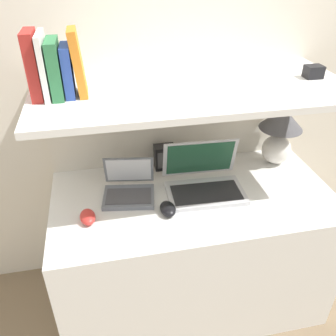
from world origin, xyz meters
TOP-DOWN VIEW (x-y plane):
  - wall_back at (0.00, 0.74)m, footprint 6.00×0.05m
  - desk at (0.00, 0.34)m, footprint 1.34×0.68m
  - back_riser at (0.00, 0.70)m, footprint 1.34×0.04m
  - shelf at (0.00, 0.41)m, footprint 1.34×0.61m
  - table_lamp at (0.51, 0.54)m, footprint 0.22×0.22m
  - laptop_large at (0.06, 0.37)m, footprint 0.38×0.30m
  - laptop_small at (-0.30, 0.40)m, footprint 0.27×0.25m
  - computer_mouse at (-0.15, 0.24)m, footprint 0.07×0.11m
  - second_mouse at (-0.50, 0.25)m, footprint 0.08×0.11m
  - router_box at (-0.09, 0.61)m, footprint 0.11×0.07m
  - book_red at (-0.62, 0.41)m, footprint 0.04×0.14m
  - book_white at (-0.58, 0.41)m, footprint 0.02×0.18m
  - book_green at (-0.55, 0.41)m, footprint 0.04×0.16m
  - book_blue at (-0.50, 0.41)m, footprint 0.04×0.13m
  - book_orange at (-0.46, 0.41)m, footprint 0.05×0.13m
  - shelf_gadget at (0.54, 0.41)m, footprint 0.08×0.06m

SIDE VIEW (x-z plane):
  - desk at x=0.00m, z-range 0.00..0.72m
  - back_riser at x=0.00m, z-range 0.00..1.21m
  - computer_mouse at x=-0.15m, z-range 0.72..0.77m
  - second_mouse at x=-0.50m, z-range 0.72..0.77m
  - laptop_small at x=-0.30m, z-range 0.67..0.84m
  - laptop_large at x=0.06m, z-range 0.66..0.88m
  - router_box at x=-0.09m, z-range 0.72..0.85m
  - table_lamp at x=0.51m, z-range 0.75..1.07m
  - wall_back at x=0.00m, z-range 0.00..2.40m
  - shelf at x=0.00m, z-range 1.21..1.24m
  - shelf_gadget at x=0.54m, z-range 1.24..1.29m
  - book_blue at x=-0.50m, z-range 1.24..1.43m
  - book_green at x=-0.55m, z-range 1.24..1.45m
  - book_white at x=-0.58m, z-range 1.24..1.47m
  - book_red at x=-0.62m, z-range 1.24..1.48m
  - book_orange at x=-0.46m, z-range 1.23..1.48m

